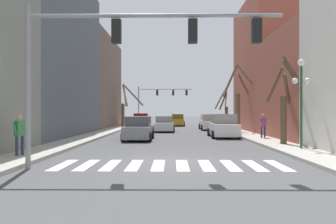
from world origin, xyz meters
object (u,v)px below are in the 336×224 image
at_px(car_parked_right_mid, 178,120).
at_px(street_tree_right_far, 225,110).
at_px(car_at_intersection, 139,129).
at_px(car_parked_left_near, 223,127).
at_px(traffic_signal_far, 159,96).
at_px(street_lamp_right_corner, 301,85).
at_px(car_driving_toward_lane, 209,123).
at_px(street_tree_right_mid, 286,103).
at_px(car_parked_left_far, 141,121).
at_px(car_driving_away_lane, 164,124).
at_px(street_tree_left_mid, 238,101).
at_px(pedestrian_on_left_sidewalk, 20,131).
at_px(traffic_signal_near, 127,44).
at_px(pedestrian_near_right_corner, 263,124).
at_px(street_tree_left_near, 125,105).

distance_m(car_parked_right_mid, street_tree_right_far, 9.31).
xyz_separation_m(car_at_intersection, street_tree_right_far, (8.59, 15.11, 1.38)).
bearing_deg(car_parked_left_near, traffic_signal_far, 13.94).
distance_m(street_lamp_right_corner, car_driving_toward_lane, 19.74).
bearing_deg(street_tree_right_mid, car_parked_left_far, 113.96).
bearing_deg(car_parked_left_near, car_driving_away_lane, 32.87).
bearing_deg(street_lamp_right_corner, car_parked_left_far, 111.66).
bearing_deg(street_tree_left_mid, street_tree_right_mid, -87.05).
relative_size(traffic_signal_far, pedestrian_on_left_sidewalk, 4.69).
bearing_deg(street_tree_right_mid, street_tree_right_far, 91.42).
bearing_deg(car_driving_toward_lane, car_parked_right_mid, 18.87).
bearing_deg(pedestrian_on_left_sidewalk, street_tree_left_mid, 163.27).
bearing_deg(street_tree_right_far, car_driving_toward_lane, -133.72).
height_order(street_lamp_right_corner, pedestrian_on_left_sidewalk, street_lamp_right_corner).
relative_size(traffic_signal_near, pedestrian_near_right_corner, 5.29).
height_order(car_driving_toward_lane, pedestrian_near_right_corner, pedestrian_near_right_corner).
height_order(street_lamp_right_corner, street_tree_right_mid, street_tree_right_mid).
distance_m(car_driving_away_lane, street_tree_right_mid, 15.71).
distance_m(car_parked_left_far, car_parked_right_mid, 5.35).
distance_m(traffic_signal_near, car_parked_left_near, 15.62).
bearing_deg(traffic_signal_far, traffic_signal_near, -89.46).
bearing_deg(car_parked_left_far, car_driving_away_lane, -162.47).
height_order(car_parked_left_far, street_tree_left_near, street_tree_left_near).
height_order(traffic_signal_far, pedestrian_on_left_sidewalk, traffic_signal_far).
distance_m(pedestrian_on_left_sidewalk, street_tree_left_near, 27.52).
relative_size(car_parked_left_far, car_driving_toward_lane, 0.89).
xyz_separation_m(car_driving_toward_lane, pedestrian_on_left_sidewalk, (-10.59, -22.20, 0.38)).
xyz_separation_m(car_parked_right_mid, street_tree_right_far, (5.43, -7.42, 1.38)).
distance_m(traffic_signal_far, street_lamp_right_corner, 33.99).
bearing_deg(car_driving_away_lane, car_driving_toward_lane, 122.54).
bearing_deg(car_driving_away_lane, car_parked_left_near, 32.87).
bearing_deg(car_at_intersection, street_tree_right_mid, 66.59).
bearing_deg(car_parked_left_near, car_at_intersection, 110.54).
bearing_deg(car_parked_right_mid, street_tree_right_far, -143.80).
relative_size(traffic_signal_near, street_lamp_right_corner, 1.98).
relative_size(car_parked_right_mid, car_driving_toward_lane, 0.95).
relative_size(car_parked_left_near, pedestrian_near_right_corner, 2.59).
bearing_deg(car_at_intersection, pedestrian_on_left_sidewalk, -23.93).
xyz_separation_m(street_lamp_right_corner, street_tree_right_far, (-0.36, 21.65, -1.20)).
distance_m(car_at_intersection, street_tree_right_mid, 10.03).
relative_size(car_at_intersection, street_tree_left_near, 0.82).
relative_size(car_parked_right_mid, street_tree_left_near, 0.84).
bearing_deg(car_parked_right_mid, street_tree_left_mid, -160.91).
distance_m(car_parked_left_far, street_tree_left_mid, 16.84).
height_order(car_parked_left_far, car_driving_toward_lane, car_parked_left_far).
relative_size(car_at_intersection, street_tree_left_mid, 0.70).
relative_size(car_parked_right_mid, pedestrian_near_right_corner, 2.67).
xyz_separation_m(car_driving_toward_lane, street_tree_left_mid, (2.04, -5.76, 2.17)).
relative_size(street_lamp_right_corner, street_tree_left_mid, 0.72).
height_order(car_driving_toward_lane, street_tree_right_far, street_tree_right_far).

